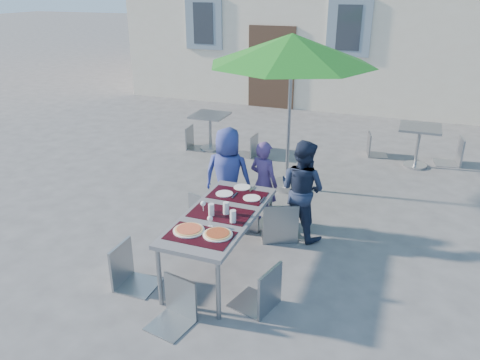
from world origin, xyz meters
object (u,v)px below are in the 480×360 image
at_px(pizza_near_right, 218,234).
at_px(child_2, 302,190).
at_px(chair_5, 173,278).
at_px(chair_2, 281,198).
at_px(bg_chair_l_1, 375,131).
at_px(child_1, 264,183).
at_px(child_0, 228,176).
at_px(chair_1, 246,189).
at_px(patio_umbrella, 292,50).
at_px(chair_3, 126,242).
at_px(cafe_table_1, 419,139).
at_px(bg_chair_r_0, 250,133).
at_px(chair_4, 262,262).
at_px(dining_table, 220,218).
at_px(pizza_near_left, 189,230).
at_px(bg_chair_l_0, 193,125).
at_px(bg_chair_r_1, 457,135).
at_px(cafe_table_0, 210,125).
at_px(chair_0, 203,190).

relative_size(pizza_near_right, child_2, 0.23).
bearing_deg(child_2, chair_5, 92.71).
distance_m(chair_2, bg_chair_l_1, 4.03).
bearing_deg(child_1, child_0, 33.42).
bearing_deg(chair_1, patio_umbrella, 84.15).
bearing_deg(chair_3, cafe_table_1, 60.45).
xyz_separation_m(patio_umbrella, bg_chair_r_0, (-1.13, 1.30, -1.80)).
distance_m(chair_4, cafe_table_1, 5.24).
relative_size(dining_table, chair_3, 1.92).
bearing_deg(cafe_table_1, child_0, -127.02).
bearing_deg(chair_3, child_2, 49.95).
bearing_deg(pizza_near_left, bg_chair_r_0, 101.40).
distance_m(child_2, chair_3, 2.40).
distance_m(dining_table, pizza_near_right, 0.51).
relative_size(dining_table, child_0, 1.32).
xyz_separation_m(dining_table, patio_umbrella, (0.08, 2.65, 1.59)).
distance_m(chair_5, patio_umbrella, 4.10).
xyz_separation_m(bg_chair_l_0, bg_chair_r_1, (5.07, 0.93, 0.08)).
distance_m(child_1, chair_1, 0.30).
bearing_deg(chair_4, chair_2, 99.12).
height_order(chair_4, cafe_table_1, chair_4).
height_order(pizza_near_left, child_0, child_0).
xyz_separation_m(chair_3, cafe_table_0, (-1.11, 4.73, -0.05)).
xyz_separation_m(chair_4, bg_chair_r_0, (-1.75, 4.49, -0.09)).
bearing_deg(chair_5, chair_1, 90.58).
height_order(child_0, child_1, child_0).
distance_m(child_0, child_1, 0.52).
bearing_deg(bg_chair_l_1, bg_chair_l_0, -165.79).
height_order(pizza_near_left, bg_chair_l_1, bg_chair_l_1).
distance_m(dining_table, chair_3, 1.10).
distance_m(bg_chair_r_0, cafe_table_1, 3.19).
relative_size(cafe_table_0, bg_chair_r_1, 0.74).
bearing_deg(bg_chair_r_0, chair_4, -68.73).
relative_size(dining_table, chair_2, 1.74).
distance_m(cafe_table_1, bg_chair_r_1, 0.78).
height_order(dining_table, pizza_near_left, pizza_near_left).
distance_m(pizza_near_left, chair_3, 0.75).
relative_size(pizza_near_right, chair_1, 0.31).
bearing_deg(pizza_near_left, child_0, 98.31).
xyz_separation_m(cafe_table_0, bg_chair_r_1, (4.73, 0.85, 0.08)).
xyz_separation_m(pizza_near_left, bg_chair_l_1, (1.42, 5.39, -0.26)).
xyz_separation_m(pizza_near_left, cafe_table_1, (2.24, 5.02, -0.22)).
height_order(chair_5, patio_umbrella, patio_umbrella).
height_order(dining_table, bg_chair_l_1, bg_chair_l_1).
bearing_deg(child_2, bg_chair_l_0, -21.69).
bearing_deg(pizza_near_right, patio_umbrella, 91.81).
relative_size(chair_4, patio_umbrella, 0.37).
bearing_deg(chair_0, child_2, 6.30).
bearing_deg(chair_5, child_0, 98.60).
xyz_separation_m(chair_2, chair_4, (0.23, -1.46, -0.06)).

